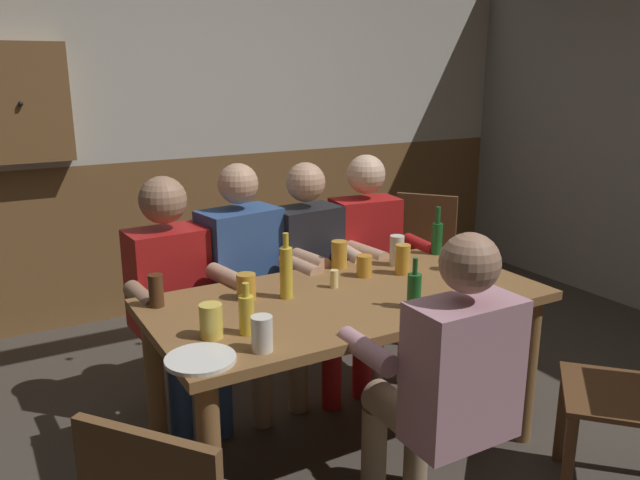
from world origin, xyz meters
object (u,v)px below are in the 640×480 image
Objects in this scene: person_4 at (446,377)px; pint_glass_7 at (262,334)px; person_2 at (315,267)px; pint_glass_6 at (246,286)px; person_0 at (174,290)px; pint_glass_8 at (403,259)px; table_candle at (333,279)px; person_3 at (370,255)px; bottle_0 at (414,290)px; bottle_3 at (437,237)px; dining_table at (347,319)px; person_1 at (248,274)px; pint_glass_4 at (339,254)px; bottle_1 at (286,271)px; wall_dart_cabinet at (19,103)px; pint_glass_5 at (397,250)px; pint_glass_0 at (460,256)px; chair_empty_near_left at (421,259)px; pint_glass_3 at (211,321)px; bottle_2 at (246,313)px; pint_glass_1 at (364,266)px; pint_glass_2 at (156,291)px; plate_0 at (200,359)px.

person_4 reaches higher than pint_glass_7.
pint_glass_6 is (-0.59, -0.47, 0.14)m from person_2.
person_0 is 1.08m from pint_glass_8.
table_candle is at bearing -179.14° from pint_glass_8.
person_3 is 1.40m from person_4.
person_4 is (-0.20, -1.28, -0.01)m from person_2.
person_4 is (-0.56, -1.28, -0.03)m from person_3.
bottle_0 is 0.79m from bottle_3.
dining_table is 0.35m from bottle_0.
person_1 is 1.05m from pint_glass_7.
pint_glass_4 is 1.06× the size of pint_glass_7.
person_0 is 0.78m from table_candle.
bottle_1 reaches higher than pint_glass_4.
wall_dart_cabinet is at bearing 125.74° from pint_glass_8.
pint_glass_0 is at bearing -46.16° from pint_glass_5.
wall_dart_cabinet is (-1.00, 1.93, 0.69)m from table_candle.
person_1 is at bearing 66.18° from pint_glass_6.
pint_glass_6 is (-1.54, -0.77, 0.32)m from chair_empty_near_left.
pint_glass_3 is 0.89× the size of pint_glass_8.
person_3 is 6.26× the size of bottle_2.
pint_glass_5 is at bearing 65.33° from pint_glass_8.
pint_glass_5 reaches higher than dining_table.
pint_glass_8 reaches higher than pint_glass_1.
pint_glass_2 is 0.41m from pint_glass_3.
pint_glass_0 is at bearing 8.91° from bottle_2.
dining_table is 0.43m from pint_glass_8.
pint_glass_2 is (-1.47, -0.02, -0.03)m from bottle_3.
dining_table is 15.42× the size of pint_glass_6.
pint_glass_0 is 1.04m from pint_glass_6.
dining_table is at bearing 90.00° from chair_empty_near_left.
chair_empty_near_left is 7.03× the size of pint_glass_3.
dining_table is 0.67m from pint_glass_0.
pint_glass_6 is at bearing -71.68° from wall_dart_cabinet.
bottle_0 is at bearing -119.33° from pint_glass_5.
plate_0 is (-1.31, -0.94, 0.08)m from person_3.
chair_empty_near_left is 8.78× the size of pint_glass_1.
chair_empty_near_left is at bearing 33.19° from bottle_2.
table_candle is 0.34× the size of plate_0.
bottle_1 is at bearing 54.06° from pint_glass_7.
person_2 is at bearing 72.83° from dining_table.
pint_glass_8 is (-0.06, -0.12, -0.00)m from pint_glass_5.
pint_glass_5 is (1.09, 0.37, 0.01)m from pint_glass_3.
person_1 is at bearing 62.92° from chair_empty_near_left.
wall_dart_cabinet is (-0.25, 2.33, 0.72)m from plate_0.
pint_glass_5 is 2.40m from wall_dart_cabinet.
person_1 is 1.75× the size of wall_dart_cabinet.
dining_table is at bearing -23.23° from bottle_1.
person_1 is 5.20× the size of plate_0.
pint_glass_1 is 0.80× the size of pint_glass_3.
wall_dart_cabinet is at bearing 101.19° from pint_glass_7.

